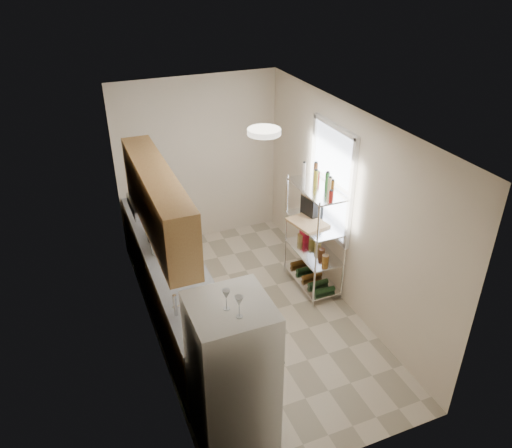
{
  "coord_description": "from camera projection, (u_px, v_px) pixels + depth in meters",
  "views": [
    {
      "loc": [
        -1.88,
        -4.68,
        4.2
      ],
      "look_at": [
        0.14,
        0.25,
        1.2
      ],
      "focal_mm": 35.0,
      "sensor_mm": 36.0,
      "label": 1
    }
  ],
  "objects": [
    {
      "name": "ceiling_dome",
      "position": [
        264.0,
        131.0,
        4.95
      ],
      "size": [
        0.34,
        0.34,
        0.05
      ],
      "primitive_type": "cylinder",
      "color": "white",
      "rests_on": "room"
    },
    {
      "name": "rice_cooker",
      "position": [
        163.0,
        243.0,
        6.08
      ],
      "size": [
        0.28,
        0.28,
        0.23
      ],
      "primitive_type": "cylinder",
      "color": "silver",
      "rests_on": "counter_run"
    },
    {
      "name": "espresso_machine",
      "position": [
        312.0,
        206.0,
        6.61
      ],
      "size": [
        0.23,
        0.3,
        0.31
      ],
      "primitive_type": "cube",
      "rotation": [
        0.0,
        0.0,
        0.19
      ],
      "color": "black",
      "rests_on": "bakers_rack"
    },
    {
      "name": "counter_run",
      "position": [
        173.0,
        284.0,
        6.28
      ],
      "size": [
        0.63,
        3.51,
        0.9
      ],
      "color": "tan",
      "rests_on": "ground"
    },
    {
      "name": "wine_glass_b",
      "position": [
        226.0,
        300.0,
        3.94
      ],
      "size": [
        0.07,
        0.07,
        0.19
      ],
      "primitive_type": null,
      "color": "silver",
      "rests_on": "refrigerator"
    },
    {
      "name": "wine_glass_a",
      "position": [
        239.0,
        307.0,
        3.85
      ],
      "size": [
        0.07,
        0.07,
        0.2
      ],
      "primitive_type": null,
      "color": "silver",
      "rests_on": "refrigerator"
    },
    {
      "name": "refrigerator",
      "position": [
        232.0,
        379.0,
        4.43
      ],
      "size": [
        0.68,
        0.68,
        1.65
      ],
      "primitive_type": "cube",
      "color": "white",
      "rests_on": "ground"
    },
    {
      "name": "storage_bag",
      "position": [
        305.0,
        236.0,
        6.95
      ],
      "size": [
        0.11,
        0.14,
        0.16
      ],
      "primitive_type": "cube",
      "rotation": [
        0.0,
        0.0,
        0.08
      ],
      "color": "#AF1528",
      "rests_on": "bakers_rack"
    },
    {
      "name": "frying_pan_large",
      "position": [
        158.0,
        238.0,
        6.36
      ],
      "size": [
        0.34,
        0.34,
        0.05
      ],
      "primitive_type": "cylinder",
      "rotation": [
        0.0,
        0.0,
        -0.31
      ],
      "color": "black",
      "rests_on": "counter_run"
    },
    {
      "name": "room",
      "position": [
        253.0,
        228.0,
        5.82
      ],
      "size": [
        2.52,
        4.42,
        2.62
      ],
      "color": "beige",
      "rests_on": "ground"
    },
    {
      "name": "frying_pan_small",
      "position": [
        157.0,
        232.0,
        6.48
      ],
      "size": [
        0.23,
        0.23,
        0.05
      ],
      "primitive_type": "cylinder",
      "rotation": [
        0.0,
        0.0,
        -0.01
      ],
      "color": "black",
      "rests_on": "counter_run"
    },
    {
      "name": "cutting_board",
      "position": [
        308.0,
        223.0,
        6.49
      ],
      "size": [
        0.46,
        0.55,
        0.03
      ],
      "primitive_type": "cube",
      "rotation": [
        0.0,
        0.0,
        0.2
      ],
      "color": "tan",
      "rests_on": "bakers_rack"
    },
    {
      "name": "range_hood",
      "position": [
        151.0,
        204.0,
        6.17
      ],
      "size": [
        0.5,
        0.6,
        0.12
      ],
      "primitive_type": "cube",
      "color": "#B7BABC",
      "rests_on": "room"
    },
    {
      "name": "bakers_rack",
      "position": [
        316.0,
        216.0,
        6.48
      ],
      "size": [
        0.45,
        0.9,
        1.73
      ],
      "color": "silver",
      "rests_on": "ground"
    },
    {
      "name": "upper_cabinets",
      "position": [
        158.0,
        201.0,
        5.3
      ],
      "size": [
        0.33,
        2.2,
        0.72
      ],
      "primitive_type": "cube",
      "color": "tan",
      "rests_on": "room"
    },
    {
      "name": "window",
      "position": [
        331.0,
        181.0,
        6.38
      ],
      "size": [
        0.06,
        1.0,
        1.46
      ],
      "primitive_type": "cube",
      "color": "white",
      "rests_on": "room"
    }
  ]
}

